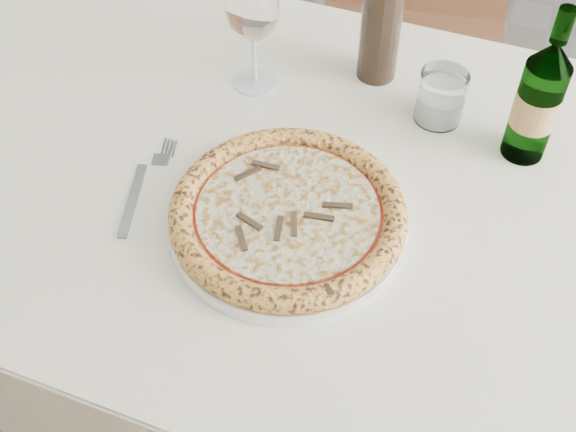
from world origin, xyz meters
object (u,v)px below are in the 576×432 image
Objects in this scene: pizza at (288,213)px; wine_bottle at (382,16)px; wine_glass at (252,13)px; dining_table at (311,217)px; tumbler at (440,100)px; chair_far at (413,9)px; plate at (288,222)px; beer_bottle at (538,101)px.

wine_bottle is (0.02, 0.36, 0.08)m from pizza.
pizza is 0.33m from wine_glass.
dining_table is at bearing 90.00° from pizza.
dining_table is 7.79× the size of wine_glass.
pizza is 0.37m from wine_bottle.
wine_glass reaches higher than tumbler.
tumbler is at bearing -75.71° from chair_far.
plate is 1.24× the size of wine_bottle.
chair_far reaches higher than plate.
dining_table is 5.52× the size of wine_bottle.
dining_table is 5.92× the size of beer_bottle.
beer_bottle is at bearing 29.40° from dining_table.
beer_bottle reaches higher than tumbler.
wine_bottle reaches higher than tumbler.
chair_far is 0.75m from wine_glass.
pizza reaches higher than plate.
beer_bottle is at bearing -13.44° from tumbler.
chair_far is (-0.02, 0.81, -0.13)m from dining_table.
plate is at bearing -90.00° from dining_table.
wine_glass is 0.43m from beer_bottle.
dining_table is 0.32m from wine_glass.
wine_bottle reaches higher than beer_bottle.
plate is at bearing -59.90° from wine_glass.
dining_table is at bearing 90.00° from plate.
plate is (0.00, -0.10, 0.10)m from dining_table.
tumbler is 0.16m from wine_bottle.
wine_glass is 0.76× the size of beer_bottle.
tumbler reaches higher than plate.
wine_bottle is (0.02, 0.26, 0.20)m from dining_table.
chair_far is 3.85× the size of beer_bottle.
chair_far reaches higher than tumbler.
dining_table is at bearing -94.84° from wine_bottle.
wine_glass reaches higher than chair_far.
beer_bottle is (0.13, -0.03, 0.06)m from tumbler.
wine_glass is at bearing 120.10° from plate.
wine_bottle is at bearing 86.51° from plate.
wine_bottle reaches higher than chair_far.
chair_far is 5.07× the size of wine_glass.
chair_far is 2.95× the size of pizza.
beer_bottle is at bearing -1.70° from wine_glass.
wine_bottle is at bearing 85.16° from dining_table.
tumbler reaches higher than pizza.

